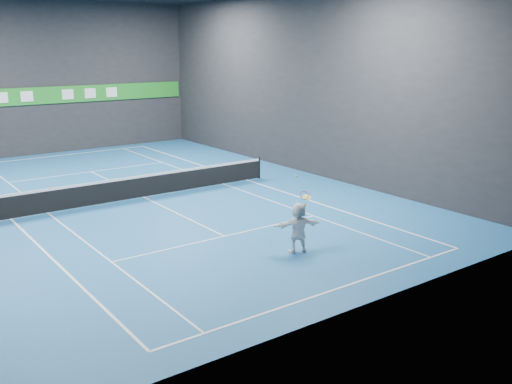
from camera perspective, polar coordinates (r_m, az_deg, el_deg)
ground at (r=25.21m, az=-11.11°, el=-0.54°), size 26.00×26.00×0.00m
wall_back at (r=36.65m, az=-20.30°, el=10.62°), size 18.00×0.10×9.00m
wall_front at (r=13.79m, az=11.73°, el=6.17°), size 18.00×0.10×9.00m
wall_right at (r=29.34m, az=4.82°, el=10.70°), size 0.10×26.00×9.00m
baseline_near at (r=15.79m, az=7.88°, el=-9.64°), size 10.98×0.08×0.01m
baseline_far at (r=36.11m, az=-19.19°, el=3.46°), size 10.98×0.08×0.01m
sideline_doubles_left at (r=23.55m, az=-23.28°, el=-2.54°), size 0.08×23.78×0.01m
sideline_doubles_right at (r=27.87m, az=-0.85°, el=1.18°), size 0.08×23.78×0.01m
sideline_singles_left at (r=23.86m, az=-20.07°, el=-2.02°), size 0.06×23.78×0.01m
sideline_singles_right at (r=27.12m, az=-3.24°, el=0.79°), size 0.06×23.78×0.01m
service_line_near at (r=19.81m, az=-3.17°, el=-4.43°), size 8.23×0.06×0.01m
service_line_far at (r=30.99m, az=-16.16°, el=1.97°), size 8.23×0.06×0.01m
center_service_line at (r=25.21m, az=-11.11°, el=-0.53°), size 0.06×12.80×0.01m
player at (r=18.14m, az=4.24°, el=-3.56°), size 1.58×0.98×1.63m
tennis_ball at (r=17.72m, az=4.03°, el=1.59°), size 0.07×0.07×0.07m
tennis_net at (r=25.08m, az=-11.17°, el=0.65°), size 12.50×0.10×1.07m
sponsor_banner at (r=36.66m, az=-20.14°, el=9.06°), size 17.64×0.11×1.00m
tennis_racket at (r=18.09m, az=4.90°, el=-0.55°), size 0.47×0.29×0.69m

